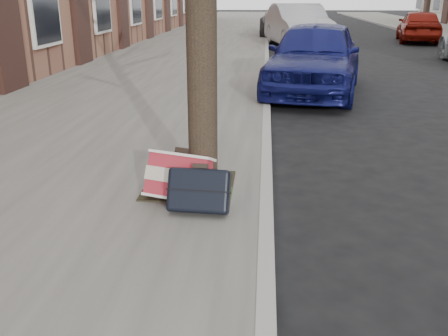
# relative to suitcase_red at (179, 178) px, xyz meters

# --- Properties ---
(ground) EXTENTS (120.00, 120.00, 0.00)m
(ground) POSITION_rel_suitcase_red_xyz_m (2.04, -0.83, -0.34)
(ground) COLOR black
(ground) RESTS_ON ground
(near_sidewalk) EXTENTS (5.00, 70.00, 0.12)m
(near_sidewalk) POSITION_rel_suitcase_red_xyz_m (-1.66, 14.17, -0.28)
(near_sidewalk) COLOR slate
(near_sidewalk) RESTS_ON ground
(dirt_patch) EXTENTS (0.85, 0.85, 0.02)m
(dirt_patch) POSITION_rel_suitcase_red_xyz_m (0.04, 0.37, -0.22)
(dirt_patch) COLOR black
(dirt_patch) RESTS_ON near_sidewalk
(suitcase_red) EXTENTS (0.65, 0.48, 0.45)m
(suitcase_red) POSITION_rel_suitcase_red_xyz_m (0.00, 0.00, 0.00)
(suitcase_red) COLOR maroon
(suitcase_red) RESTS_ON near_sidewalk
(suitcase_navy) EXTENTS (0.54, 0.34, 0.41)m
(suitcase_navy) POSITION_rel_suitcase_red_xyz_m (0.21, -0.24, -0.02)
(suitcase_navy) COLOR black
(suitcase_navy) RESTS_ON near_sidewalk
(car_near_front) EXTENTS (2.45, 4.42, 1.42)m
(car_near_front) POSITION_rel_suitcase_red_xyz_m (1.72, 5.99, 0.37)
(car_near_front) COLOR #0F1352
(car_near_front) RESTS_ON ground
(car_near_mid) EXTENTS (2.47, 4.94, 1.56)m
(car_near_mid) POSITION_rel_suitcase_red_xyz_m (1.89, 14.81, 0.43)
(car_near_mid) COLOR #989A9F
(car_near_mid) RESTS_ON ground
(car_near_back) EXTENTS (2.71, 5.41, 1.47)m
(car_near_back) POSITION_rel_suitcase_red_xyz_m (1.77, 19.92, 0.39)
(car_near_back) COLOR #38383D
(car_near_back) RESTS_ON ground
(car_far_back) EXTENTS (2.22, 4.06, 1.31)m
(car_far_back) POSITION_rel_suitcase_red_xyz_m (6.95, 17.51, 0.31)
(car_far_back) COLOR maroon
(car_far_back) RESTS_ON ground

